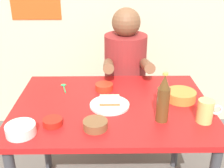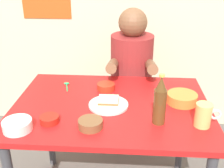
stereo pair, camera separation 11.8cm
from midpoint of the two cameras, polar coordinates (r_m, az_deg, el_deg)
dining_table at (r=1.62m, az=1.98°, el=-7.01°), size 1.10×0.80×0.74m
stool at (r=2.31m, az=5.22°, el=-5.17°), size 0.34×0.34×0.45m
person_seated at (r=2.13m, az=5.65°, el=4.45°), size 0.33×0.56×0.72m
plate_orange at (r=1.55m, az=1.47°, el=-4.34°), size 0.22×0.22×0.01m
sandwich at (r=1.53m, az=1.48°, el=-3.53°), size 0.11×0.09×0.04m
beer_mug at (r=1.44m, az=20.58°, el=-6.03°), size 0.13×0.08×0.12m
beer_bottle at (r=1.38m, az=12.25°, el=-3.58°), size 0.06×0.06×0.26m
soup_bowl_orange at (r=1.63m, az=16.19°, el=-2.78°), size 0.17×0.17×0.05m
condiment_bowl_brown at (r=1.36m, az=-1.93°, el=-8.13°), size 0.12×0.12×0.04m
rice_bowl_white at (r=1.39m, az=-16.56°, el=-8.08°), size 0.14×0.14×0.05m
sauce_bowl_chili at (r=1.73m, az=0.70°, el=-0.53°), size 0.11×0.11×0.04m
sambal_bowl_red at (r=1.42m, az=-10.38°, el=-7.13°), size 0.10×0.10×0.03m
spoon at (r=1.80m, az=-7.43°, el=-0.22°), size 0.05×0.12×0.01m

